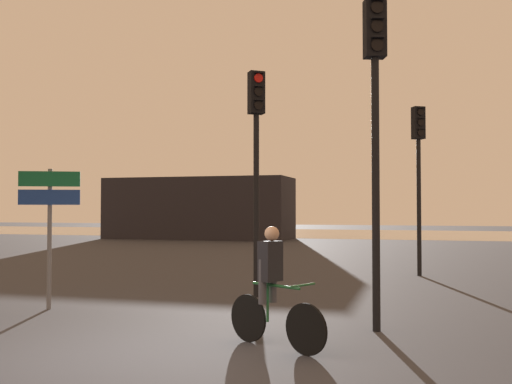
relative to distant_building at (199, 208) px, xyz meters
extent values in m
plane|color=#333338|center=(9.44, -27.04, -1.89)|extent=(120.00, 120.00, 0.00)
cube|color=#9E937F|center=(9.44, 10.00, -1.89)|extent=(80.00, 16.00, 0.01)
cube|color=black|center=(0.00, 0.00, 0.00)|extent=(11.46, 4.00, 3.78)
cylinder|color=black|center=(13.16, -16.78, 0.01)|extent=(0.12, 0.12, 3.80)
cube|color=black|center=(13.16, -16.78, 2.37)|extent=(0.40, 0.37, 0.90)
cylinder|color=black|center=(13.23, -16.90, 2.66)|extent=(0.18, 0.12, 0.19)
cube|color=black|center=(13.24, -16.92, 2.77)|extent=(0.22, 0.20, 0.02)
cylinder|color=black|center=(13.23, -16.90, 2.37)|extent=(0.18, 0.12, 0.19)
cube|color=black|center=(13.24, -16.92, 2.48)|extent=(0.22, 0.20, 0.02)
cylinder|color=black|center=(13.23, -16.90, 2.08)|extent=(0.18, 0.12, 0.19)
cube|color=black|center=(13.24, -16.92, 2.19)|extent=(0.22, 0.20, 0.02)
cylinder|color=black|center=(12.51, -24.39, 0.20)|extent=(0.12, 0.12, 4.18)
cube|color=black|center=(12.51, -24.39, 2.74)|extent=(0.38, 0.33, 0.90)
cylinder|color=black|center=(12.56, -24.52, 3.03)|extent=(0.19, 0.09, 0.19)
cylinder|color=black|center=(12.56, -24.52, 2.74)|extent=(0.19, 0.09, 0.19)
cube|color=black|center=(12.56, -24.54, 2.85)|extent=(0.22, 0.18, 0.02)
cylinder|color=black|center=(12.56, -24.52, 2.45)|extent=(0.19, 0.09, 0.19)
cube|color=black|center=(12.56, -24.54, 2.56)|extent=(0.22, 0.18, 0.02)
cylinder|color=black|center=(9.84, -21.65, 0.05)|extent=(0.12, 0.12, 3.88)
cube|color=black|center=(9.84, -21.65, 2.44)|extent=(0.40, 0.38, 0.90)
cylinder|color=red|center=(9.92, -21.76, 2.73)|extent=(0.17, 0.14, 0.19)
cube|color=black|center=(9.93, -21.78, 2.84)|extent=(0.22, 0.21, 0.02)
cylinder|color=black|center=(9.92, -21.76, 2.44)|extent=(0.17, 0.14, 0.19)
cube|color=black|center=(9.93, -21.78, 2.55)|extent=(0.22, 0.21, 0.02)
cylinder|color=black|center=(9.92, -21.76, 2.15)|extent=(0.17, 0.14, 0.19)
cube|color=black|center=(9.93, -21.78, 2.26)|extent=(0.22, 0.21, 0.02)
cylinder|color=slate|center=(6.54, -24.11, -0.59)|extent=(0.08, 0.08, 2.60)
cube|color=#116038|center=(6.56, -24.16, 0.52)|extent=(1.01, 0.48, 0.28)
cube|color=navy|center=(6.56, -24.16, 0.18)|extent=(1.01, 0.48, 0.28)
cylinder|color=black|center=(11.75, -26.10, -1.56)|extent=(0.60, 0.36, 0.66)
cylinder|color=black|center=(10.84, -25.59, -1.56)|extent=(0.60, 0.36, 0.66)
cylinder|color=#1E592D|center=(11.29, -25.84, -1.06)|extent=(0.75, 0.45, 0.04)
cylinder|color=#1E592D|center=(11.16, -25.77, -1.28)|extent=(0.04, 0.04, 0.55)
cylinder|color=#1E592D|center=(11.71, -26.08, -1.01)|extent=(0.25, 0.42, 0.03)
cylinder|color=#3F3F47|center=(11.11, -25.86, -1.01)|extent=(0.11, 0.11, 0.60)
cylinder|color=#3F3F47|center=(11.21, -25.68, -1.01)|extent=(0.11, 0.11, 0.60)
cube|color=black|center=(11.21, -25.80, -0.74)|extent=(0.32, 0.36, 0.54)
sphere|color=tan|center=(11.23, -25.81, -0.37)|extent=(0.20, 0.20, 0.20)
camera|label=1|loc=(13.12, -33.25, -0.04)|focal=40.00mm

